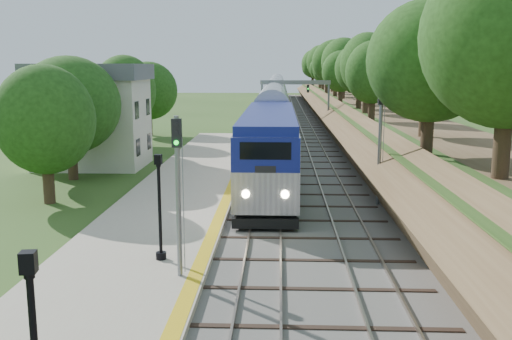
{
  "coord_description": "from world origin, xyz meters",
  "views": [
    {
      "loc": [
        0.63,
        -13.88,
        7.77
      ],
      "look_at": [
        -0.5,
        13.51,
        2.8
      ],
      "focal_mm": 40.0,
      "sensor_mm": 36.0,
      "label": 1
    }
  ],
  "objects_px": {
    "lamppost_far": "(160,213)",
    "signal_platform": "(178,179)",
    "signal_gantry": "(295,92)",
    "station_building": "(92,115)",
    "signal_farside": "(380,131)",
    "train": "(276,102)"
  },
  "relations": [
    {
      "from": "lamppost_far",
      "to": "signal_farside",
      "type": "distance_m",
      "value": 14.74
    },
    {
      "from": "signal_platform",
      "to": "train",
      "type": "bearing_deg",
      "value": 87.64
    },
    {
      "from": "train",
      "to": "signal_farside",
      "type": "xyz_separation_m",
      "value": [
        6.2,
        -58.01,
        1.87
      ]
    },
    {
      "from": "station_building",
      "to": "signal_gantry",
      "type": "bearing_deg",
      "value": 56.62
    },
    {
      "from": "signal_platform",
      "to": "station_building",
      "type": "bearing_deg",
      "value": 114.35
    },
    {
      "from": "lamppost_far",
      "to": "signal_farside",
      "type": "xyz_separation_m",
      "value": [
        10.15,
        10.49,
        2.06
      ]
    },
    {
      "from": "signal_platform",
      "to": "signal_farside",
      "type": "distance_m",
      "value": 15.24
    },
    {
      "from": "signal_gantry",
      "to": "signal_farside",
      "type": "xyz_separation_m",
      "value": [
        3.73,
        -37.29,
        -0.53
      ]
    },
    {
      "from": "lamppost_far",
      "to": "signal_platform",
      "type": "distance_m",
      "value": 2.63
    },
    {
      "from": "train",
      "to": "lamppost_far",
      "type": "xyz_separation_m",
      "value": [
        -3.95,
        -68.5,
        -0.2
      ]
    },
    {
      "from": "signal_platform",
      "to": "lamppost_far",
      "type": "bearing_deg",
      "value": 121.15
    },
    {
      "from": "lamppost_far",
      "to": "signal_farside",
      "type": "relative_size",
      "value": 0.61
    },
    {
      "from": "signal_gantry",
      "to": "lamppost_far",
      "type": "relative_size",
      "value": 2.03
    },
    {
      "from": "signal_gantry",
      "to": "lamppost_far",
      "type": "height_order",
      "value": "signal_gantry"
    },
    {
      "from": "station_building",
      "to": "signal_gantry",
      "type": "relative_size",
      "value": 1.02
    },
    {
      "from": "train",
      "to": "signal_gantry",
      "type": "bearing_deg",
      "value": -83.2
    },
    {
      "from": "station_building",
      "to": "signal_gantry",
      "type": "xyz_separation_m",
      "value": [
        16.47,
        24.99,
        0.73
      ]
    },
    {
      "from": "lamppost_far",
      "to": "signal_platform",
      "type": "height_order",
      "value": "signal_platform"
    },
    {
      "from": "station_building",
      "to": "signal_platform",
      "type": "xyz_separation_m",
      "value": [
        11.1,
        -24.52,
        -0.18
      ]
    },
    {
      "from": "signal_farside",
      "to": "station_building",
      "type": "bearing_deg",
      "value": 148.66
    },
    {
      "from": "station_building",
      "to": "signal_farside",
      "type": "relative_size",
      "value": 1.26
    },
    {
      "from": "signal_farside",
      "to": "train",
      "type": "bearing_deg",
      "value": 96.1
    }
  ]
}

